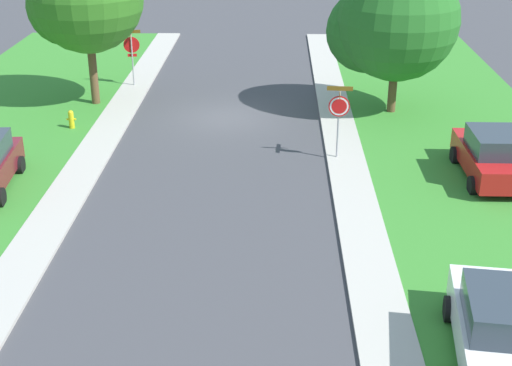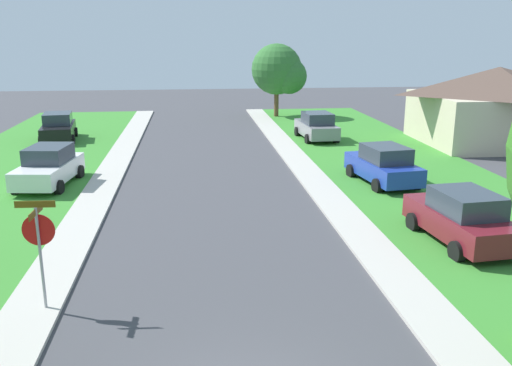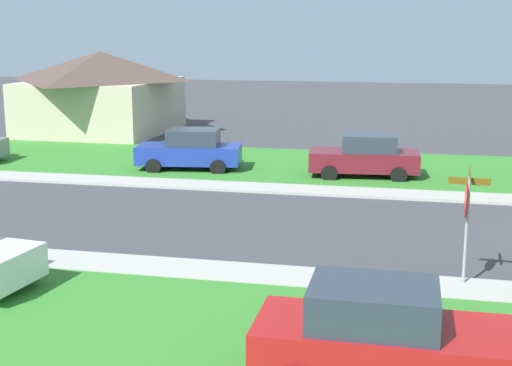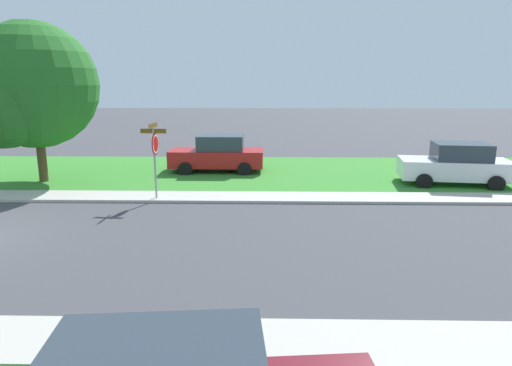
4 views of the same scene
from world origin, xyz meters
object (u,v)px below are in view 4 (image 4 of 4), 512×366
object	(u,v)px
tree_sidewalk_far	(26,90)
stop_sign_far_corner	(155,148)
car_red_kerbside_mid	(218,154)
car_white_driveway_right	(456,165)

from	to	relation	value
tree_sidewalk_far	stop_sign_far_corner	bearing A→B (deg)	66.44
car_red_kerbside_mid	tree_sidewalk_far	world-z (taller)	tree_sidewalk_far
stop_sign_far_corner	tree_sidewalk_far	size ratio (longest dim) A/B	0.42
stop_sign_far_corner	tree_sidewalk_far	distance (m)	6.46
stop_sign_far_corner	car_red_kerbside_mid	bearing A→B (deg)	162.09
stop_sign_far_corner	car_white_driveway_right	xyz separation A→B (m)	(-2.63, 11.63, -1.01)
stop_sign_far_corner	car_red_kerbside_mid	xyz separation A→B (m)	(-5.12, 1.66, -1.01)
car_white_driveway_right	car_red_kerbside_mid	world-z (taller)	same
car_white_driveway_right	tree_sidewalk_far	world-z (taller)	tree_sidewalk_far
tree_sidewalk_far	car_white_driveway_right	bearing A→B (deg)	90.58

